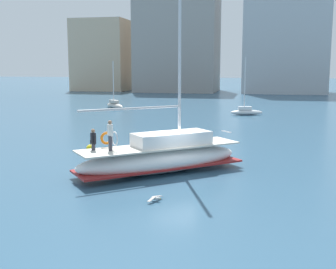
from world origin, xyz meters
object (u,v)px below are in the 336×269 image
(moored_cutter_left, at_px, (246,111))
(mooring_buoy, at_px, (90,149))
(moored_sloop_near, at_px, (115,105))
(seagull, at_px, (155,198))
(main_sailboat, at_px, (161,156))

(moored_cutter_left, height_order, mooring_buoy, moored_cutter_left)
(moored_sloop_near, xyz_separation_m, seagull, (15.44, -39.17, -0.36))
(main_sailboat, xyz_separation_m, seagull, (0.91, -5.11, -0.75))
(main_sailboat, relative_size, seagull, 11.81)
(main_sailboat, xyz_separation_m, moored_sloop_near, (-14.53, 34.06, -0.39))
(main_sailboat, distance_m, seagull, 5.24)
(moored_sloop_near, distance_m, moored_cutter_left, 18.57)
(moored_sloop_near, height_order, moored_cutter_left, moored_cutter_left)
(main_sailboat, bearing_deg, mooring_buoy, 141.83)
(moored_sloop_near, relative_size, mooring_buoy, 7.26)
(moored_cutter_left, xyz_separation_m, seagull, (-2.60, -34.77, -0.33))
(moored_sloop_near, bearing_deg, mooring_buoy, -73.98)
(moored_cutter_left, distance_m, seagull, 34.87)
(main_sailboat, height_order, moored_sloop_near, main_sailboat)
(moored_sloop_near, relative_size, moored_cutter_left, 0.95)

